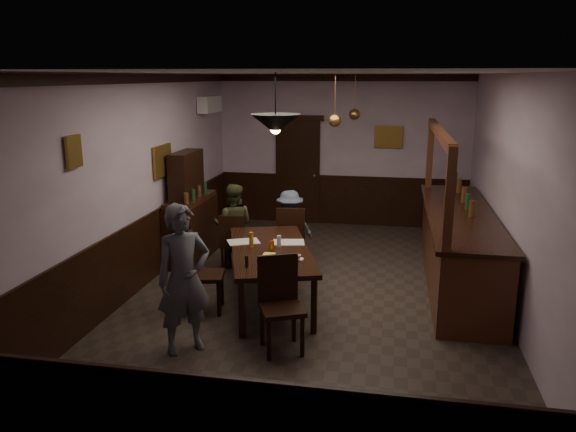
% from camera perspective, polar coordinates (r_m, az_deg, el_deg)
% --- Properties ---
extents(room, '(5.01, 8.01, 3.01)m').
position_cam_1_polar(room, '(7.43, 2.70, 2.70)').
color(room, '#2D2621').
rests_on(room, ground).
extents(dining_table, '(1.62, 2.40, 0.75)m').
position_cam_1_polar(dining_table, '(7.43, -1.80, -3.78)').
color(dining_table, black).
rests_on(dining_table, ground).
extents(chair_far_left, '(0.44, 0.44, 0.91)m').
position_cam_1_polar(chair_far_left, '(8.68, -5.60, -2.47)').
color(chair_far_left, black).
rests_on(chair_far_left, ground).
extents(chair_far_right, '(0.49, 0.49, 1.01)m').
position_cam_1_polar(chair_far_right, '(8.72, 0.30, -1.97)').
color(chair_far_right, black).
rests_on(chair_far_right, ground).
extents(chair_near, '(0.60, 0.60, 1.05)m').
position_cam_1_polar(chair_near, '(6.24, -0.80, -8.42)').
color(chair_near, black).
rests_on(chair_near, ground).
extents(chair_side, '(0.52, 0.52, 1.03)m').
position_cam_1_polar(chair_side, '(7.27, -9.04, -5.37)').
color(chair_side, black).
rests_on(chair_side, ground).
extents(person_standing, '(0.72, 0.69, 1.66)m').
position_cam_1_polar(person_standing, '(6.19, -10.54, -6.32)').
color(person_standing, '#565863').
rests_on(person_standing, ground).
extents(person_seated_left, '(0.70, 0.58, 1.33)m').
position_cam_1_polar(person_seated_left, '(8.90, -5.58, -0.95)').
color(person_seated_left, '#3E4127').
rests_on(person_seated_left, ground).
extents(person_seated_right, '(0.90, 0.79, 1.20)m').
position_cam_1_polar(person_seated_right, '(8.98, 0.18, -1.17)').
color(person_seated_right, '#4E5A70').
rests_on(person_seated_right, ground).
extents(newspaper_left, '(0.51, 0.45, 0.01)m').
position_cam_1_polar(newspaper_left, '(7.71, -4.55, -2.61)').
color(newspaper_left, silver).
rests_on(newspaper_left, dining_table).
extents(newspaper_right, '(0.47, 0.38, 0.01)m').
position_cam_1_polar(newspaper_right, '(7.66, 0.07, -2.69)').
color(newspaper_right, silver).
rests_on(newspaper_right, dining_table).
extents(napkin, '(0.19, 0.19, 0.00)m').
position_cam_1_polar(napkin, '(7.17, -1.94, -3.90)').
color(napkin, '#E1E655').
rests_on(napkin, dining_table).
extents(saucer, '(0.15, 0.15, 0.01)m').
position_cam_1_polar(saucer, '(6.96, 1.00, -4.40)').
color(saucer, white).
rests_on(saucer, dining_table).
extents(coffee_cup, '(0.10, 0.10, 0.07)m').
position_cam_1_polar(coffee_cup, '(6.88, 1.00, -4.25)').
color(coffee_cup, white).
rests_on(coffee_cup, saucer).
extents(pastry_plate, '(0.22, 0.22, 0.01)m').
position_cam_1_polar(pastry_plate, '(6.90, -1.91, -4.59)').
color(pastry_plate, white).
rests_on(pastry_plate, dining_table).
extents(pastry_ring_a, '(0.13, 0.13, 0.04)m').
position_cam_1_polar(pastry_ring_a, '(6.89, -1.92, -4.36)').
color(pastry_ring_a, '#C68C47').
rests_on(pastry_ring_a, pastry_plate).
extents(pastry_ring_b, '(0.13, 0.13, 0.04)m').
position_cam_1_polar(pastry_ring_b, '(6.91, -1.73, -4.30)').
color(pastry_ring_b, '#C68C47').
rests_on(pastry_ring_b, pastry_plate).
extents(soda_can, '(0.07, 0.07, 0.12)m').
position_cam_1_polar(soda_can, '(7.33, -1.66, -3.01)').
color(soda_can, orange).
rests_on(soda_can, dining_table).
extents(beer_glass, '(0.06, 0.06, 0.20)m').
position_cam_1_polar(beer_glass, '(7.46, -3.75, -2.41)').
color(beer_glass, '#BF721E').
rests_on(beer_glass, dining_table).
extents(water_glass, '(0.06, 0.06, 0.15)m').
position_cam_1_polar(water_glass, '(7.47, -0.92, -2.57)').
color(water_glass, silver).
rests_on(water_glass, dining_table).
extents(pepper_mill, '(0.04, 0.04, 0.14)m').
position_cam_1_polar(pepper_mill, '(6.70, -4.22, -4.62)').
color(pepper_mill, black).
rests_on(pepper_mill, dining_table).
extents(sideboard, '(0.48, 1.35, 1.79)m').
position_cam_1_polar(sideboard, '(9.30, -9.88, -0.11)').
color(sideboard, black).
rests_on(sideboard, ground).
extents(bar_counter, '(0.93, 4.01, 2.25)m').
position_cam_1_polar(bar_counter, '(8.51, 16.91, -2.86)').
color(bar_counter, '#461F12').
rests_on(bar_counter, ground).
extents(door_back, '(0.90, 0.06, 2.10)m').
position_cam_1_polar(door_back, '(11.49, 0.99, 4.48)').
color(door_back, black).
rests_on(door_back, ground).
extents(ac_unit, '(0.20, 0.85, 0.30)m').
position_cam_1_polar(ac_unit, '(10.68, -7.96, 11.18)').
color(ac_unit, white).
rests_on(ac_unit, ground).
extents(picture_left_small, '(0.04, 0.28, 0.36)m').
position_cam_1_polar(picture_left_small, '(6.65, -20.95, 6.13)').
color(picture_left_small, olive).
rests_on(picture_left_small, ground).
extents(picture_left_large, '(0.04, 0.62, 0.48)m').
position_cam_1_polar(picture_left_large, '(8.82, -12.62, 5.50)').
color(picture_left_large, olive).
rests_on(picture_left_large, ground).
extents(picture_back, '(0.55, 0.04, 0.42)m').
position_cam_1_polar(picture_back, '(11.24, 10.18, 7.91)').
color(picture_back, olive).
rests_on(picture_back, ground).
extents(pendant_iron, '(0.56, 0.56, 0.67)m').
position_cam_1_polar(pendant_iron, '(6.30, -1.27, 9.32)').
color(pendant_iron, black).
rests_on(pendant_iron, ground).
extents(pendant_brass_mid, '(0.20, 0.20, 0.81)m').
position_cam_1_polar(pendant_brass_mid, '(8.71, 4.75, 9.65)').
color(pendant_brass_mid, '#BF8C3F').
rests_on(pendant_brass_mid, ground).
extents(pendant_brass_far, '(0.20, 0.20, 0.81)m').
position_cam_1_polar(pendant_brass_far, '(10.14, 6.78, 10.21)').
color(pendant_brass_far, '#BF8C3F').
rests_on(pendant_brass_far, ground).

